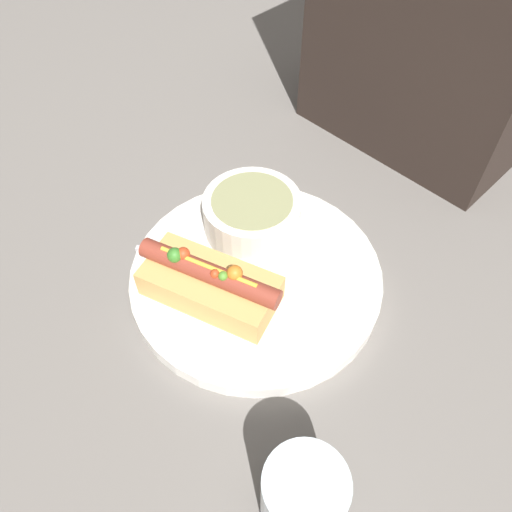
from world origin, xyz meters
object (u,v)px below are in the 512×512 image
(hot_dog, at_px, (210,283))
(spoon, at_px, (224,263))
(drinking_glass, at_px, (302,498))
(soup_bowl, at_px, (252,213))

(hot_dog, height_order, spoon, hot_dog)
(spoon, bearing_deg, hot_dog, -93.64)
(spoon, height_order, drinking_glass, drinking_glass)
(soup_bowl, xyz_separation_m, spoon, (0.02, -0.07, -0.02))
(hot_dog, distance_m, soup_bowl, 0.11)
(drinking_glass, bearing_deg, soup_bowl, 143.12)
(drinking_glass, bearing_deg, hot_dog, 157.66)
(soup_bowl, relative_size, drinking_glass, 1.33)
(drinking_glass, bearing_deg, spoon, 151.83)
(soup_bowl, height_order, spoon, soup_bowl)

